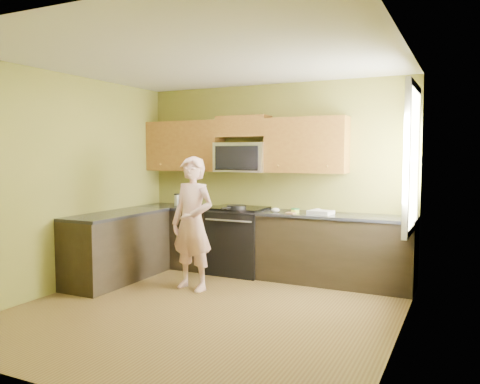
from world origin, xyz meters
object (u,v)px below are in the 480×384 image
Objects in this scene: stove at (239,240)px; woman at (193,223)px; frying_pan at (237,209)px; microwave at (243,172)px; butter_tub at (295,213)px; travel_mug at (177,205)px.

stove is 0.57× the size of woman.
microwave is at bearing 118.72° from frying_pan.
butter_tub is (1.03, 0.93, 0.08)m from woman.
stove is 1.25× the size of microwave.
butter_tub is at bearing -4.33° from stove.
stove is 8.43× the size of butter_tub.
travel_mug is at bearing -176.04° from microwave.
microwave is 1.29m from woman.
stove is 0.98m from microwave.
travel_mug is at bearing 177.33° from stove.
woman is at bearing -137.83° from butter_tub.
butter_tub is at bearing 29.06° from frying_pan.
travel_mug is at bearing -179.23° from frying_pan.
butter_tub is 1.95m from travel_mug.
travel_mug reaches higher than stove.
microwave is 0.45× the size of woman.
frying_pan is at bearing -70.56° from stove.
travel_mug is (-1.08, -0.07, -0.53)m from microwave.
stove is 0.98m from butter_tub.
butter_tub is at bearing -12.39° from microwave.
travel_mug reaches higher than butter_tub.
woman reaches higher than frying_pan.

